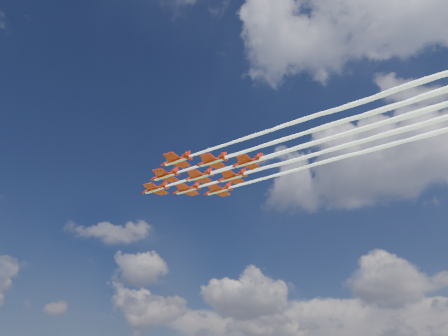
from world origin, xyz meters
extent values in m
cylinder|color=#B8170A|center=(-14.57, -3.34, 85.99)|extent=(8.89, 1.55, 1.22)
cone|color=#B8170A|center=(-20.10, -3.55, 85.99)|extent=(2.26, 1.30, 1.22)
cone|color=#B8170A|center=(-9.37, -3.14, 85.99)|extent=(1.70, 1.17, 1.11)
ellipsoid|color=black|center=(-16.78, -3.42, 86.49)|extent=(2.34, 1.09, 0.79)
cube|color=#B8170A|center=(-14.02, -3.32, 85.93)|extent=(3.93, 10.30, 0.15)
cube|color=#B8170A|center=(-10.15, -3.17, 85.99)|extent=(1.70, 4.04, 0.13)
cube|color=#B8170A|center=(-9.93, -3.16, 86.98)|extent=(1.77, 0.22, 1.99)
cube|color=white|center=(-14.57, -3.34, 85.44)|extent=(8.33, 1.31, 0.13)
cylinder|color=#B8170A|center=(-4.87, -9.36, 85.99)|extent=(8.89, 1.55, 1.22)
cone|color=#B8170A|center=(-10.40, -9.57, 85.99)|extent=(2.26, 1.30, 1.22)
cone|color=#B8170A|center=(0.32, -9.16, 85.99)|extent=(1.70, 1.17, 1.11)
ellipsoid|color=black|center=(-7.08, -9.44, 86.49)|extent=(2.34, 1.09, 0.79)
cube|color=#B8170A|center=(-4.32, -9.34, 85.93)|extent=(3.93, 10.30, 0.15)
cube|color=#B8170A|center=(-0.45, -9.19, 85.99)|extent=(1.70, 4.04, 0.13)
cube|color=#B8170A|center=(-0.23, -9.18, 86.98)|extent=(1.77, 0.22, 1.99)
cube|color=white|center=(-4.87, -9.36, 85.44)|extent=(8.33, 1.31, 0.13)
cylinder|color=#B8170A|center=(-5.36, 3.41, 85.99)|extent=(8.89, 1.55, 1.22)
cone|color=#B8170A|center=(-10.89, 3.19, 85.99)|extent=(2.26, 1.30, 1.22)
cone|color=#B8170A|center=(-0.17, 3.60, 85.99)|extent=(1.70, 1.17, 1.11)
ellipsoid|color=black|center=(-7.57, 3.32, 86.49)|extent=(2.34, 1.09, 0.79)
cube|color=#B8170A|center=(-4.81, 3.43, 85.93)|extent=(3.93, 10.30, 0.15)
cube|color=#B8170A|center=(-0.94, 3.57, 85.99)|extent=(1.70, 4.04, 0.13)
cube|color=#B8170A|center=(-0.72, 3.58, 86.98)|extent=(1.77, 0.22, 1.99)
cube|color=white|center=(-5.36, 3.41, 85.44)|extent=(8.33, 1.31, 0.13)
cylinder|color=#B8170A|center=(4.82, -15.38, 85.99)|extent=(8.89, 1.55, 1.22)
cone|color=#B8170A|center=(-0.71, -15.59, 85.99)|extent=(2.26, 1.30, 1.22)
cone|color=#B8170A|center=(10.02, -15.18, 85.99)|extent=(1.70, 1.17, 1.11)
ellipsoid|color=black|center=(2.61, -15.46, 86.49)|extent=(2.34, 1.09, 0.79)
cube|color=#B8170A|center=(5.37, -15.36, 85.93)|extent=(3.93, 10.30, 0.15)
cube|color=#B8170A|center=(9.24, -15.21, 85.99)|extent=(1.70, 4.04, 0.13)
cube|color=#B8170A|center=(9.46, -15.20, 86.98)|extent=(1.77, 0.22, 1.99)
cube|color=white|center=(4.82, -15.38, 85.44)|extent=(8.33, 1.31, 0.13)
cylinder|color=#B8170A|center=(4.33, -2.62, 85.99)|extent=(8.89, 1.55, 1.22)
cone|color=#B8170A|center=(-1.19, -2.83, 85.99)|extent=(2.26, 1.30, 1.22)
cone|color=#B8170A|center=(9.53, -2.42, 85.99)|extent=(1.70, 1.17, 1.11)
ellipsoid|color=black|center=(2.12, -2.70, 86.49)|extent=(2.34, 1.09, 0.79)
cube|color=#B8170A|center=(4.89, -2.59, 85.93)|extent=(3.93, 10.30, 0.15)
cube|color=#B8170A|center=(8.75, -2.45, 85.99)|extent=(1.70, 4.04, 0.13)
cube|color=#B8170A|center=(8.98, -2.44, 86.98)|extent=(1.77, 0.22, 1.99)
cube|color=white|center=(4.33, -2.62, 85.44)|extent=(8.33, 1.31, 0.13)
cylinder|color=#B8170A|center=(3.85, 10.15, 85.99)|extent=(8.89, 1.55, 1.22)
cone|color=#B8170A|center=(-1.68, 9.94, 85.99)|extent=(2.26, 1.30, 1.22)
cone|color=#B8170A|center=(9.04, 10.35, 85.99)|extent=(1.70, 1.17, 1.11)
ellipsoid|color=black|center=(1.64, 10.06, 86.49)|extent=(2.34, 1.09, 0.79)
cube|color=#B8170A|center=(4.40, 10.17, 85.93)|extent=(3.93, 10.30, 0.15)
cube|color=#B8170A|center=(8.27, 10.32, 85.99)|extent=(1.70, 4.04, 0.13)
cube|color=#B8170A|center=(8.49, 10.32, 86.98)|extent=(1.77, 0.22, 1.99)
cube|color=white|center=(3.85, 10.15, 85.44)|extent=(8.33, 1.31, 0.13)
cylinder|color=#B8170A|center=(14.03, -8.64, 85.99)|extent=(8.89, 1.55, 1.22)
cone|color=#B8170A|center=(8.50, -8.85, 85.99)|extent=(2.26, 1.30, 1.22)
cone|color=#B8170A|center=(19.22, -8.44, 85.99)|extent=(1.70, 1.17, 1.11)
ellipsoid|color=black|center=(11.82, -8.72, 86.49)|extent=(2.34, 1.09, 0.79)
cube|color=#B8170A|center=(14.58, -8.61, 85.93)|extent=(3.93, 10.30, 0.15)
cube|color=#B8170A|center=(18.45, -8.47, 85.99)|extent=(1.70, 4.04, 0.13)
cube|color=#B8170A|center=(18.67, -8.46, 86.98)|extent=(1.77, 0.22, 1.99)
cube|color=white|center=(14.03, -8.64, 85.44)|extent=(8.33, 1.31, 0.13)
cylinder|color=#B8170A|center=(13.54, 4.13, 85.99)|extent=(8.89, 1.55, 1.22)
cone|color=#B8170A|center=(8.02, 3.92, 85.99)|extent=(2.26, 1.30, 1.22)
cone|color=#B8170A|center=(18.74, 4.33, 85.99)|extent=(1.70, 1.17, 1.11)
ellipsoid|color=black|center=(11.33, 4.04, 86.49)|extent=(2.34, 1.09, 0.79)
cube|color=#B8170A|center=(14.09, 4.15, 85.93)|extent=(3.93, 10.30, 0.15)
cube|color=#B8170A|center=(17.96, 4.30, 85.99)|extent=(1.70, 4.04, 0.13)
cube|color=#B8170A|center=(18.18, 4.30, 86.98)|extent=(1.77, 0.22, 1.99)
cube|color=white|center=(13.54, 4.13, 85.44)|extent=(8.33, 1.31, 0.13)
cylinder|color=#B8170A|center=(23.24, -1.89, 85.99)|extent=(8.89, 1.55, 1.22)
cone|color=#B8170A|center=(17.71, -2.10, 85.99)|extent=(2.26, 1.30, 1.22)
cone|color=#B8170A|center=(28.43, -1.69, 85.99)|extent=(1.70, 1.17, 1.11)
ellipsoid|color=black|center=(21.03, -1.98, 86.49)|extent=(2.34, 1.09, 0.79)
cube|color=#B8170A|center=(23.79, -1.87, 85.93)|extent=(3.93, 10.30, 0.15)
cube|color=#B8170A|center=(27.66, -1.72, 85.99)|extent=(1.70, 4.04, 0.13)
cube|color=#B8170A|center=(27.88, -1.72, 86.98)|extent=(1.77, 0.22, 1.99)
cube|color=white|center=(23.24, -1.89, 85.44)|extent=(8.33, 1.31, 0.13)
camera|label=1|loc=(83.67, -107.80, 16.38)|focal=35.00mm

